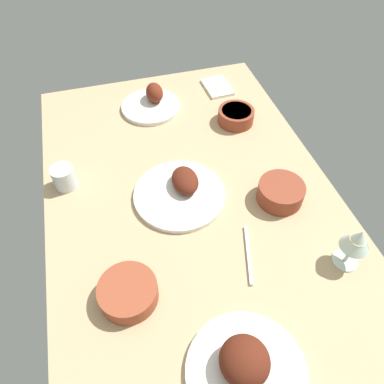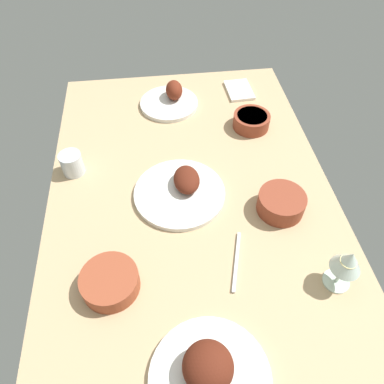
{
  "view_description": "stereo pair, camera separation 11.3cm",
  "coord_description": "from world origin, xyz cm",
  "px_view_note": "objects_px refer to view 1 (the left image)",
  "views": [
    {
      "loc": [
        -70.24,
        20.04,
        91.76
      ],
      "look_at": [
        0.0,
        0.0,
        6.0
      ],
      "focal_mm": 33.88,
      "sensor_mm": 36.0,
      "label": 1
    },
    {
      "loc": [
        -72.49,
        9.02,
        91.76
      ],
      "look_at": [
        0.0,
        0.0,
        6.0
      ],
      "focal_mm": 33.88,
      "sensor_mm": 36.0,
      "label": 2
    }
  ],
  "objects_px": {
    "wine_glass": "(357,241)",
    "water_tumbler": "(64,177)",
    "plate_center_main": "(181,191)",
    "bowl_onions": "(236,115)",
    "bowl_pasta": "(128,292)",
    "plate_far_side": "(152,102)",
    "bowl_potatoes": "(281,192)",
    "plate_near_viewer": "(245,367)",
    "fork_loose": "(248,254)",
    "folded_napkin": "(217,87)"
  },
  "relations": [
    {
      "from": "bowl_pasta",
      "to": "wine_glass",
      "type": "relative_size",
      "value": 1.07
    },
    {
      "from": "bowl_pasta",
      "to": "water_tumbler",
      "type": "bearing_deg",
      "value": 16.76
    },
    {
      "from": "plate_center_main",
      "to": "bowl_onions",
      "type": "height_order",
      "value": "plate_center_main"
    },
    {
      "from": "bowl_pasta",
      "to": "bowl_potatoes",
      "type": "bearing_deg",
      "value": -69.02
    },
    {
      "from": "water_tumbler",
      "to": "fork_loose",
      "type": "xyz_separation_m",
      "value": [
        -0.4,
        -0.47,
        -0.03
      ]
    },
    {
      "from": "plate_near_viewer",
      "to": "folded_napkin",
      "type": "distance_m",
      "value": 1.1
    },
    {
      "from": "plate_near_viewer",
      "to": "wine_glass",
      "type": "relative_size",
      "value": 1.94
    },
    {
      "from": "plate_center_main",
      "to": "bowl_pasta",
      "type": "distance_m",
      "value": 0.37
    },
    {
      "from": "bowl_potatoes",
      "to": "plate_near_viewer",
      "type": "bearing_deg",
      "value": 146.75
    },
    {
      "from": "plate_near_viewer",
      "to": "plate_center_main",
      "type": "height_order",
      "value": "plate_near_viewer"
    },
    {
      "from": "plate_near_viewer",
      "to": "bowl_pasta",
      "type": "height_order",
      "value": "plate_near_viewer"
    },
    {
      "from": "bowl_pasta",
      "to": "folded_napkin",
      "type": "distance_m",
      "value": 0.97
    },
    {
      "from": "bowl_onions",
      "to": "fork_loose",
      "type": "distance_m",
      "value": 0.58
    },
    {
      "from": "bowl_onions",
      "to": "fork_loose",
      "type": "xyz_separation_m",
      "value": [
        -0.56,
        0.17,
        -0.03
      ]
    },
    {
      "from": "folded_napkin",
      "to": "bowl_pasta",
      "type": "bearing_deg",
      "value": 148.06
    },
    {
      "from": "wine_glass",
      "to": "folded_napkin",
      "type": "height_order",
      "value": "wine_glass"
    },
    {
      "from": "water_tumbler",
      "to": "fork_loose",
      "type": "height_order",
      "value": "water_tumbler"
    },
    {
      "from": "bowl_onions",
      "to": "folded_napkin",
      "type": "bearing_deg",
      "value": -1.11
    },
    {
      "from": "plate_near_viewer",
      "to": "wine_glass",
      "type": "height_order",
      "value": "wine_glass"
    },
    {
      "from": "plate_far_side",
      "to": "plate_center_main",
      "type": "distance_m",
      "value": 0.47
    },
    {
      "from": "bowl_potatoes",
      "to": "fork_loose",
      "type": "bearing_deg",
      "value": 134.04
    },
    {
      "from": "plate_far_side",
      "to": "bowl_pasta",
      "type": "distance_m",
      "value": 0.8
    },
    {
      "from": "plate_near_viewer",
      "to": "plate_far_side",
      "type": "height_order",
      "value": "plate_near_viewer"
    },
    {
      "from": "bowl_onions",
      "to": "bowl_pasta",
      "type": "xyz_separation_m",
      "value": [
        -0.59,
        0.51,
        -0.0
      ]
    },
    {
      "from": "folded_napkin",
      "to": "fork_loose",
      "type": "xyz_separation_m",
      "value": [
        -0.79,
        0.17,
        -0.0
      ]
    },
    {
      "from": "plate_far_side",
      "to": "bowl_onions",
      "type": "distance_m",
      "value": 0.34
    },
    {
      "from": "plate_far_side",
      "to": "bowl_onions",
      "type": "height_order",
      "value": "plate_far_side"
    },
    {
      "from": "bowl_potatoes",
      "to": "water_tumbler",
      "type": "bearing_deg",
      "value": 69.29
    },
    {
      "from": "bowl_potatoes",
      "to": "bowl_pasta",
      "type": "distance_m",
      "value": 0.54
    },
    {
      "from": "plate_near_viewer",
      "to": "water_tumbler",
      "type": "bearing_deg",
      "value": 27.23
    },
    {
      "from": "bowl_pasta",
      "to": "fork_loose",
      "type": "height_order",
      "value": "bowl_pasta"
    },
    {
      "from": "bowl_onions",
      "to": "water_tumbler",
      "type": "relative_size",
      "value": 1.77
    },
    {
      "from": "folded_napkin",
      "to": "wine_glass",
      "type": "bearing_deg",
      "value": -175.19
    },
    {
      "from": "plate_center_main",
      "to": "water_tumbler",
      "type": "xyz_separation_m",
      "value": [
        0.14,
        0.35,
        0.02
      ]
    },
    {
      "from": "plate_center_main",
      "to": "wine_glass",
      "type": "height_order",
      "value": "wine_glass"
    },
    {
      "from": "plate_far_side",
      "to": "folded_napkin",
      "type": "relative_size",
      "value": 1.62
    },
    {
      "from": "bowl_onions",
      "to": "bowl_pasta",
      "type": "bearing_deg",
      "value": 139.35
    },
    {
      "from": "plate_near_viewer",
      "to": "bowl_onions",
      "type": "relative_size",
      "value": 2.02
    },
    {
      "from": "plate_far_side",
      "to": "bowl_pasta",
      "type": "height_order",
      "value": "plate_far_side"
    },
    {
      "from": "bowl_pasta",
      "to": "plate_near_viewer",
      "type": "bearing_deg",
      "value": -138.19
    },
    {
      "from": "plate_near_viewer",
      "to": "bowl_onions",
      "type": "distance_m",
      "value": 0.88
    },
    {
      "from": "bowl_potatoes",
      "to": "water_tumbler",
      "type": "relative_size",
      "value": 1.87
    },
    {
      "from": "bowl_potatoes",
      "to": "fork_loose",
      "type": "xyz_separation_m",
      "value": [
        -0.16,
        0.17,
        -0.03
      ]
    },
    {
      "from": "plate_near_viewer",
      "to": "plate_center_main",
      "type": "bearing_deg",
      "value": 0.36
    },
    {
      "from": "wine_glass",
      "to": "water_tumbler",
      "type": "distance_m",
      "value": 0.87
    },
    {
      "from": "bowl_potatoes",
      "to": "bowl_onions",
      "type": "distance_m",
      "value": 0.4
    },
    {
      "from": "bowl_onions",
      "to": "bowl_potatoes",
      "type": "bearing_deg",
      "value": 179.72
    },
    {
      "from": "plate_near_viewer",
      "to": "fork_loose",
      "type": "distance_m",
      "value": 0.3
    },
    {
      "from": "plate_center_main",
      "to": "plate_near_viewer",
      "type": "bearing_deg",
      "value": -179.64
    },
    {
      "from": "plate_near_viewer",
      "to": "bowl_potatoes",
      "type": "bearing_deg",
      "value": -33.25
    }
  ]
}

